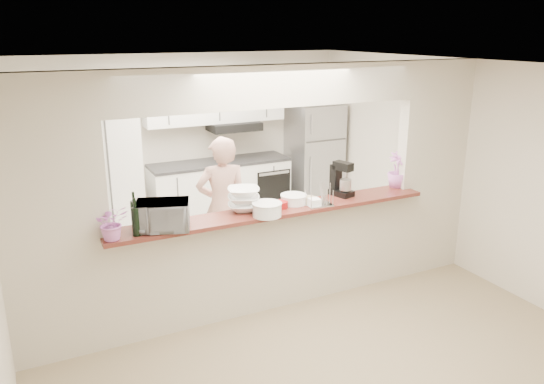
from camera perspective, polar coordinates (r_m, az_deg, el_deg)
floor at (r=5.78m, az=0.11°, el=-12.00°), size 6.00×6.00×0.00m
tile_overlay at (r=7.06m, az=-5.51°, el=-6.44°), size 5.00×2.90×0.01m
partition at (r=5.23m, az=0.12°, el=2.36°), size 5.00×0.15×2.50m
bar_counter at (r=5.52m, az=0.14°, el=-6.79°), size 3.40×0.38×1.09m
kitchen_cabinets at (r=7.76m, az=-10.11°, el=3.09°), size 3.15×0.62×2.25m
refrigerator at (r=8.59m, az=4.54°, el=3.80°), size 0.75×0.70×1.70m
flower_left at (r=4.69m, az=-16.84°, el=-3.16°), size 0.29×0.25×0.31m
wine_bottle_a at (r=4.73m, az=-14.44°, el=-3.05°), size 0.07×0.07×0.34m
wine_bottle_b at (r=4.94m, az=-14.56°, el=-2.24°), size 0.07×0.07×0.33m
toaster_oven at (r=4.83m, az=-11.67°, el=-2.50°), size 0.54×0.45×0.26m
serving_bowls at (r=5.23m, az=-3.07°, el=-0.83°), size 0.40×0.40×0.23m
plate_stack_a at (r=5.09m, az=-0.54°, el=-1.88°), size 0.29×0.29×0.13m
plate_stack_b at (r=5.46m, az=2.34°, el=-0.77°), size 0.27×0.27×0.10m
red_bowl at (r=5.33m, az=0.95°, el=-1.36°), size 0.14×0.14×0.07m
tan_bowl at (r=5.48m, az=4.01°, el=-0.88°), size 0.14×0.14×0.07m
utensil_caddy at (r=5.39m, az=5.12°, el=-0.44°), size 0.28×0.18×0.25m
stand_mixer at (r=5.75m, az=7.43°, el=1.25°), size 0.22×0.28×0.37m
flower_right at (r=6.17m, az=13.36°, el=2.34°), size 0.29×0.29×0.40m
person at (r=6.18m, az=-5.33°, el=-1.68°), size 0.67×0.50×1.66m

